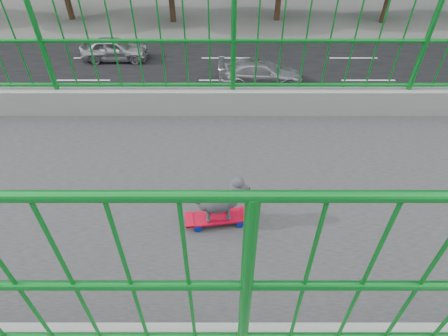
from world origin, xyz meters
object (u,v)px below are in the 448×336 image
skateboard (218,218)px  car_4 (115,49)px  car_2 (385,103)px  car_3 (261,73)px  poodle (221,199)px  car_1 (180,142)px  car_5 (80,202)px

skateboard → car_4: (-19.12, -6.61, -6.37)m
car_2 → car_3: bearing=60.3°
car_4 → poodle: bearing=-160.9°
poodle → car_1: 11.66m
car_2 → car_4: (-6.40, -14.25, -0.02)m
skateboard → car_2: (-12.72, 7.64, -6.35)m
car_3 → car_5: (9.60, -6.80, -0.00)m
poodle → car_4: 21.27m
car_1 → poodle: bearing=10.5°
car_5 → car_4: bearing=-171.8°
poodle → car_2: poodle is taller
poodle → car_5: (-6.31, -4.79, -6.61)m
car_1 → car_2: bearing=108.8°
car_3 → car_2: bearing=-119.7°
car_2 → car_5: 13.96m
poodle → car_5: 10.31m
skateboard → car_2: size_ratio=0.11×
car_3 → poodle: bearing=172.8°
car_1 → car_4: car_1 is taller
car_1 → car_4: (-9.60, -4.87, -0.08)m
car_5 → car_1: bearing=136.6°
skateboard → poodle: bearing=90.0°
skateboard → car_1: size_ratio=0.12×
car_1 → car_2: (-3.20, 9.38, -0.06)m
car_3 → skateboard: bearing=172.7°
poodle → car_1: (-9.51, -1.76, -6.50)m
car_1 → car_2: size_ratio=0.92×
poodle → car_4: poodle is taller
poodle → car_2: size_ratio=0.09×
poodle → car_3: size_ratio=0.10×
car_1 → car_5: (3.20, -3.02, -0.10)m
poodle → car_1: size_ratio=0.09×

